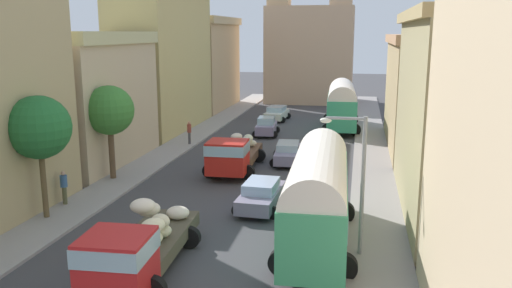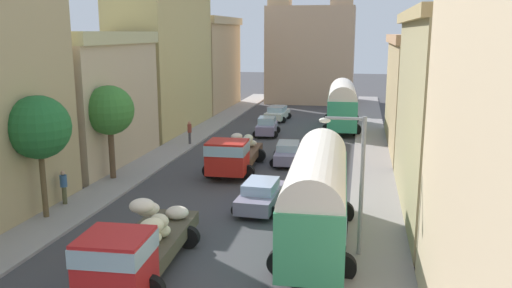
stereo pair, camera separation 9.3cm
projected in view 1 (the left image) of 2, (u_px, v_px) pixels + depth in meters
ground_plane at (270, 153)px, 37.98m from camera, size 154.00×154.00×0.00m
sidewalk_left at (175, 148)px, 39.36m from camera, size 2.50×70.00×0.14m
sidewalk_right at (372, 156)px, 36.58m from camera, size 2.50×70.00×0.14m
building_left_2 at (94, 99)px, 33.99m from camera, size 4.99×10.54×8.65m
building_left_3 at (163, 58)px, 45.83m from camera, size 5.15×13.73×12.65m
building_left_4 at (202, 63)px, 59.07m from camera, size 6.43×12.38×10.26m
building_right_1 at (471, 115)px, 24.38m from camera, size 6.42×13.38×9.61m
building_right_2 at (424, 92)px, 38.73m from camera, size 5.30×14.62×8.44m
distant_church at (310, 44)px, 63.96m from camera, size 10.52×6.94×21.20m
parked_bus_0 at (318, 192)px, 20.96m from camera, size 3.38×9.37×4.10m
parked_bus_1 at (342, 103)px, 46.82m from camera, size 3.58×9.39×4.27m
cargo_truck_0 at (136, 247)px, 18.17m from camera, size 3.24×7.50×2.38m
cargo_truck_1 at (233, 154)px, 32.26m from camera, size 3.33×7.34×2.36m
car_0 at (266, 126)px, 44.19m from camera, size 2.28×3.72×1.58m
car_1 at (277, 113)px, 51.78m from camera, size 2.52×4.38×1.42m
car_2 at (261, 195)px, 25.78m from camera, size 2.40×4.23×1.43m
car_3 at (288, 152)px, 34.89m from camera, size 2.38×4.41×1.40m
pedestrian_0 at (189, 132)px, 40.12m from camera, size 0.38×0.38×1.91m
pedestrian_1 at (64, 186)px, 26.03m from camera, size 0.43×0.43×1.85m
streetlamp_near at (356, 173)px, 19.72m from camera, size 1.76×0.28×5.56m
roadside_tree_1 at (39, 128)px, 23.51m from camera, size 2.89×2.89×5.84m
roadside_tree_2 at (109, 111)px, 30.08m from camera, size 2.87×2.87×5.63m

